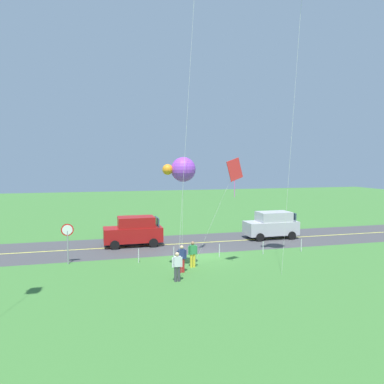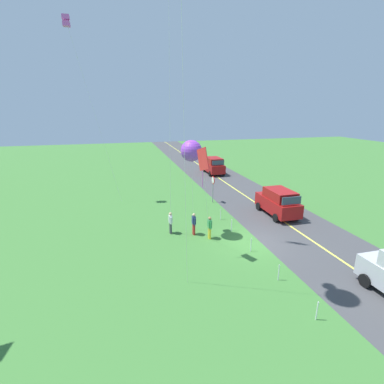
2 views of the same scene
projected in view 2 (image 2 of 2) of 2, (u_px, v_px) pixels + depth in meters
The scene contains 17 objects.
ground_plane at pixel (253, 243), 18.95m from camera, with size 120.00×120.00×0.10m, color #3D7533.
asphalt_road at pixel (305, 236), 19.92m from camera, with size 120.00×7.00×0.00m, color #424244.
road_centre_stripe at pixel (305, 236), 19.91m from camera, with size 120.00×0.16×0.00m, color #E5E04C.
car_suv_foreground at pixel (278, 202), 23.47m from camera, with size 4.40×2.12×2.24m.
car_parked_east_far at pixel (214, 165), 38.39m from camera, with size 4.40×2.12×2.24m.
stop_sign at pixel (213, 184), 26.51m from camera, with size 0.76×0.08×2.56m.
person_adult_near at pixel (210, 227), 19.26m from camera, with size 0.58×0.22×1.60m.
person_adult_companion at pixel (194, 223), 19.88m from camera, with size 0.58×0.22×1.60m.
person_child_watcher at pixel (171, 222), 20.07m from camera, with size 0.58×0.22×1.60m.
kite_red_low at pixel (203, 161), 15.51m from camera, with size 2.80×1.41×6.68m.
kite_blue_mid at pixel (191, 151), 18.37m from camera, with size 1.90×1.40×6.69m.
kite_green_far at pixel (66, 22), 23.16m from camera, with size 1.54×3.65×15.98m.
fence_post_0 at pixel (317, 311), 11.88m from camera, with size 0.05×0.05×0.90m, color silver.
fence_post_1 at pixel (279, 272), 14.66m from camera, with size 0.05×0.05×0.90m, color silver.
fence_post_2 at pixel (251, 245), 17.64m from camera, with size 0.05×0.05×0.90m, color silver.
fence_post_3 at pixel (232, 225), 20.55m from camera, with size 0.05×0.05×0.90m, color silver.
fence_post_4 at pixel (221, 214), 22.68m from camera, with size 0.05×0.05×0.90m, color silver.
Camera 2 is at (-15.57, 8.34, 8.66)m, focal length 26.38 mm.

